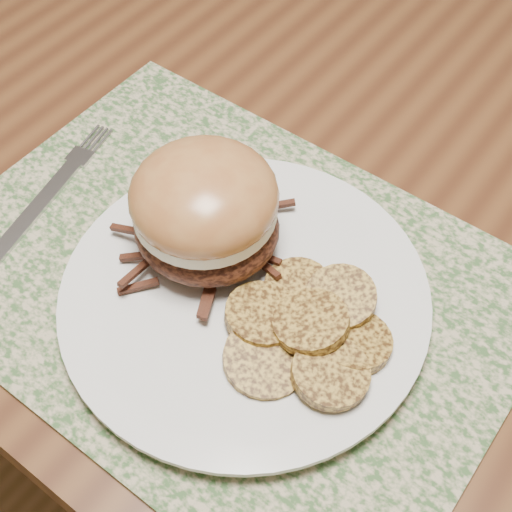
{
  "coord_description": "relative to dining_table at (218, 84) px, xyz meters",
  "views": [
    {
      "loc": [
        0.43,
        -0.49,
        1.21
      ],
      "look_at": [
        0.24,
        -0.24,
        0.79
      ],
      "focal_mm": 50.0,
      "sensor_mm": 36.0,
      "label": 1
    }
  ],
  "objects": [
    {
      "name": "ground",
      "position": [
        0.0,
        0.0,
        -0.67
      ],
      "size": [
        3.5,
        3.5,
        0.0
      ],
      "primitive_type": "plane",
      "color": "brown",
      "rests_on": "ground"
    },
    {
      "name": "dining_table",
      "position": [
        0.0,
        0.0,
        0.0
      ],
      "size": [
        1.5,
        0.9,
        0.75
      ],
      "color": "brown",
      "rests_on": "ground"
    },
    {
      "name": "placemat",
      "position": [
        0.22,
        -0.26,
        0.08
      ],
      "size": [
        0.45,
        0.33,
        0.0
      ],
      "primitive_type": "cube",
      "color": "#38592E",
      "rests_on": "dining_table"
    },
    {
      "name": "dinner_plate",
      "position": [
        0.24,
        -0.26,
        0.09
      ],
      "size": [
        0.26,
        0.26,
        0.02
      ],
      "primitive_type": "cylinder",
      "color": "silver",
      "rests_on": "placemat"
    },
    {
      "name": "pork_sandwich",
      "position": [
        0.19,
        -0.24,
        0.14
      ],
      "size": [
        0.12,
        0.12,
        0.09
      ],
      "rotation": [
        0.0,
        0.0,
        -0.11
      ],
      "color": "black",
      "rests_on": "dinner_plate"
    },
    {
      "name": "roasted_potatoes",
      "position": [
        0.3,
        -0.27,
        0.11
      ],
      "size": [
        0.14,
        0.14,
        0.03
      ],
      "color": "#AD8433",
      "rests_on": "dinner_plate"
    },
    {
      "name": "fork",
      "position": [
        0.04,
        -0.27,
        0.09
      ],
      "size": [
        0.05,
        0.17,
        0.0
      ],
      "rotation": [
        0.0,
        0.0,
        0.21
      ],
      "color": "#B2B2B9",
      "rests_on": "placemat"
    }
  ]
}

